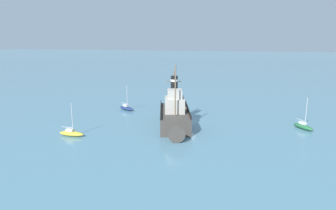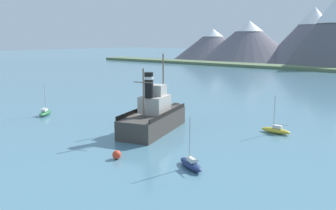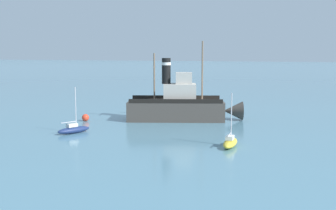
{
  "view_description": "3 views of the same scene",
  "coord_description": "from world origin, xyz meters",
  "px_view_note": "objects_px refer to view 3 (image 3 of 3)",
  "views": [
    {
      "loc": [
        -9.54,
        47.26,
        13.51
      ],
      "look_at": [
        3.09,
        1.55,
        3.03
      ],
      "focal_mm": 32.0,
      "sensor_mm": 36.0,
      "label": 1
    },
    {
      "loc": [
        31.56,
        -30.99,
        12.0
      ],
      "look_at": [
        1.99,
        5.38,
        3.11
      ],
      "focal_mm": 38.0,
      "sensor_mm": 36.0,
      "label": 2
    },
    {
      "loc": [
        52.05,
        17.88,
        8.69
      ],
      "look_at": [
        2.37,
        1.83,
        1.96
      ],
      "focal_mm": 45.0,
      "sensor_mm": 36.0,
      "label": 3
    }
  ],
  "objects_px": {
    "old_tugboat": "(181,106)",
    "mooring_buoy": "(85,118)",
    "sailboat_yellow": "(230,142)",
    "sailboat_navy": "(74,129)",
    "sailboat_green": "(189,99)"
  },
  "relations": [
    {
      "from": "old_tugboat",
      "to": "mooring_buoy",
      "type": "xyz_separation_m",
      "value": [
        4.49,
        -11.03,
        -1.39
      ]
    },
    {
      "from": "sailboat_yellow",
      "to": "mooring_buoy",
      "type": "relative_size",
      "value": 5.53
    },
    {
      "from": "sailboat_yellow",
      "to": "sailboat_navy",
      "type": "bearing_deg",
      "value": -94.15
    },
    {
      "from": "sailboat_navy",
      "to": "mooring_buoy",
      "type": "xyz_separation_m",
      "value": [
        -7.28,
        -2.62,
        0.02
      ]
    },
    {
      "from": "sailboat_green",
      "to": "sailboat_yellow",
      "type": "height_order",
      "value": "same"
    },
    {
      "from": "sailboat_navy",
      "to": "sailboat_green",
      "type": "bearing_deg",
      "value": 172.09
    },
    {
      "from": "sailboat_green",
      "to": "mooring_buoy",
      "type": "relative_size",
      "value": 5.53
    },
    {
      "from": "sailboat_green",
      "to": "sailboat_navy",
      "type": "bearing_deg",
      "value": -7.91
    },
    {
      "from": "sailboat_navy",
      "to": "mooring_buoy",
      "type": "height_order",
      "value": "sailboat_navy"
    },
    {
      "from": "old_tugboat",
      "to": "sailboat_yellow",
      "type": "height_order",
      "value": "old_tugboat"
    },
    {
      "from": "sailboat_green",
      "to": "sailboat_navy",
      "type": "height_order",
      "value": "same"
    },
    {
      "from": "sailboat_yellow",
      "to": "sailboat_navy",
      "type": "height_order",
      "value": "same"
    },
    {
      "from": "old_tugboat",
      "to": "sailboat_yellow",
      "type": "distance_m",
      "value": 15.58
    },
    {
      "from": "sailboat_yellow",
      "to": "mooring_buoy",
      "type": "bearing_deg",
      "value": -113.54
    },
    {
      "from": "sailboat_green",
      "to": "mooring_buoy",
      "type": "height_order",
      "value": "sailboat_green"
    }
  ]
}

